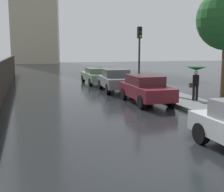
{
  "coord_description": "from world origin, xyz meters",
  "views": [
    {
      "loc": [
        -2.92,
        -5.64,
        2.76
      ],
      "look_at": [
        0.36,
        5.63,
        0.91
      ],
      "focal_mm": 47.16,
      "sensor_mm": 36.0,
      "label": 1
    }
  ],
  "objects_px": {
    "car_maroon_far_ahead": "(145,89)",
    "pedestrian_with_umbrella_far": "(196,74)",
    "car_green_near_kerb": "(97,75)",
    "car_grey_far_lane": "(116,80)",
    "traffic_light": "(140,46)"
  },
  "relations": [
    {
      "from": "pedestrian_with_umbrella_far",
      "to": "car_green_near_kerb",
      "type": "bearing_deg",
      "value": 112.74
    },
    {
      "from": "car_grey_far_lane",
      "to": "traffic_light",
      "type": "relative_size",
      "value": 0.96
    },
    {
      "from": "car_maroon_far_ahead",
      "to": "pedestrian_with_umbrella_far",
      "type": "bearing_deg",
      "value": -15.44
    },
    {
      "from": "car_green_near_kerb",
      "to": "car_grey_far_lane",
      "type": "bearing_deg",
      "value": -88.1
    },
    {
      "from": "traffic_light",
      "to": "car_grey_far_lane",
      "type": "bearing_deg",
      "value": 169.26
    },
    {
      "from": "car_green_near_kerb",
      "to": "pedestrian_with_umbrella_far",
      "type": "relative_size",
      "value": 2.47
    },
    {
      "from": "car_maroon_far_ahead",
      "to": "car_grey_far_lane",
      "type": "height_order",
      "value": "car_grey_far_lane"
    },
    {
      "from": "car_maroon_far_ahead",
      "to": "car_grey_far_lane",
      "type": "bearing_deg",
      "value": 93.4
    },
    {
      "from": "car_green_near_kerb",
      "to": "car_maroon_far_ahead",
      "type": "relative_size",
      "value": 1.07
    },
    {
      "from": "car_grey_far_lane",
      "to": "traffic_light",
      "type": "distance_m",
      "value": 2.74
    },
    {
      "from": "car_grey_far_lane",
      "to": "pedestrian_with_umbrella_far",
      "type": "height_order",
      "value": "pedestrian_with_umbrella_far"
    },
    {
      "from": "traffic_light",
      "to": "pedestrian_with_umbrella_far",
      "type": "bearing_deg",
      "value": -77.07
    },
    {
      "from": "car_grey_far_lane",
      "to": "traffic_light",
      "type": "height_order",
      "value": "traffic_light"
    },
    {
      "from": "car_maroon_far_ahead",
      "to": "pedestrian_with_umbrella_far",
      "type": "relative_size",
      "value": 2.32
    },
    {
      "from": "car_green_near_kerb",
      "to": "car_maroon_far_ahead",
      "type": "height_order",
      "value": "car_maroon_far_ahead"
    }
  ]
}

